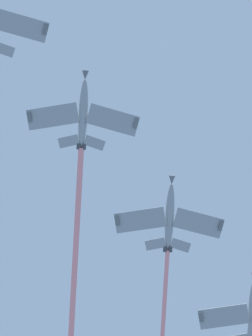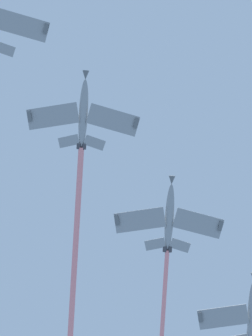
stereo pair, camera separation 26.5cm
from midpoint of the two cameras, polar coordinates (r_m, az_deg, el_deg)
name	(u,v)px [view 1 (the left image)]	position (r m, az deg, el deg)	size (l,w,h in m)	color
jet_second	(80,174)	(108.39, -4.25, -0.55)	(43.34, 19.70, 25.39)	gray
jet_third	(167,259)	(111.84, 3.91, -8.47)	(42.95, 19.71, 25.62)	gray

